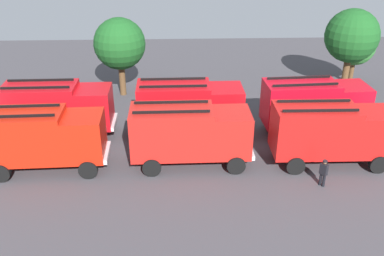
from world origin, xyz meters
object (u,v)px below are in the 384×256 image
tree_2 (356,46)px  fire_truck_4 (189,105)px  fire_truck_0 (42,137)px  traffic_cone_0 (94,113)px  fire_truck_1 (190,132)px  firefighter_2 (323,172)px  traffic_cone_1 (62,118)px  tree_0 (120,44)px  tree_1 (352,36)px  fire_truck_5 (314,104)px  fire_truck_3 (58,107)px  firefighter_1 (373,130)px  fire_truck_2 (331,131)px  firefighter_0 (294,105)px

tree_2 → fire_truck_4: bearing=-148.0°
fire_truck_0 → traffic_cone_0: fire_truck_0 is taller
fire_truck_1 → tree_2: 19.79m
firefighter_2 → traffic_cone_1: 18.68m
fire_truck_0 → tree_0: size_ratio=1.13×
tree_0 → traffic_cone_0: 6.23m
tree_0 → tree_1: 19.06m
fire_truck_5 → traffic_cone_1: 17.98m
fire_truck_0 → fire_truck_4: bearing=23.7°
tree_0 → traffic_cone_0: (-1.76, -4.40, -4.04)m
firefighter_2 → fire_truck_0: bearing=132.4°
fire_truck_3 → firefighter_2: size_ratio=4.45×
fire_truck_4 → firefighter_1: size_ratio=3.95×
fire_truck_2 → firefighter_0: bearing=94.1°
tree_0 → tree_2: bearing=4.8°
fire_truck_4 → firefighter_2: size_ratio=4.45×
fire_truck_0 → fire_truck_1: 8.57m
fire_truck_1 → firefighter_0: (7.97, 6.35, -1.14)m
fire_truck_2 → tree_0: size_ratio=1.12×
fire_truck_3 → fire_truck_5: size_ratio=0.99×
fire_truck_2 → firefighter_2: 2.95m
fire_truck_5 → firefighter_1: size_ratio=4.00×
fire_truck_2 → fire_truck_5: 4.09m
fire_truck_1 → firefighter_0: 10.25m
fire_truck_2 → firefighter_0: size_ratio=4.02×
fire_truck_3 → tree_1: 23.98m
fire_truck_1 → tree_0: 12.75m
fire_truck_0 → fire_truck_4: same height
tree_1 → traffic_cone_0: size_ratio=11.90×
fire_truck_3 → firefighter_0: size_ratio=4.02×
fire_truck_3 → traffic_cone_0: 3.90m
firefighter_1 → fire_truck_5: bearing=-40.1°
firefighter_1 → firefighter_2: 6.61m
fire_truck_0 → traffic_cone_0: size_ratio=12.62×
traffic_cone_1 → fire_truck_5: bearing=-7.3°
fire_truck_3 → fire_truck_4: 8.77m
fire_truck_4 → firefighter_1: fire_truck_4 is taller
tree_0 → traffic_cone_0: tree_0 is taller
firefighter_1 → fire_truck_4: bearing=-20.1°
tree_0 → fire_truck_0: bearing=-106.0°
fire_truck_1 → tree_2: (14.76, 13.11, 1.34)m
tree_1 → firefighter_0: bearing=-135.8°
firefighter_0 → fire_truck_3: bearing=65.6°
fire_truck_2 → fire_truck_3: (-17.04, 4.19, 0.00)m
fire_truck_0 → tree_1: size_ratio=1.06×
firefighter_2 → tree_1: size_ratio=0.24×
firefighter_2 → tree_1: tree_1 is taller
traffic_cone_0 → firefighter_2: bearing=-33.9°
fire_truck_3 → fire_truck_0: bearing=-89.3°
firefighter_0 → firefighter_1: size_ratio=0.98×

